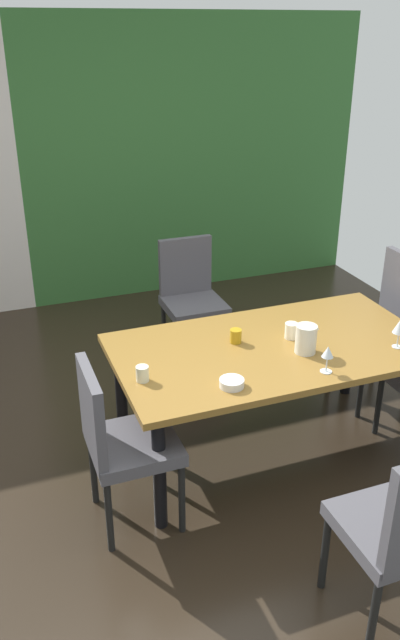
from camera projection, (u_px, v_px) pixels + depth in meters
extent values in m
cube|color=black|center=(182.00, 482.00, 3.65)|extent=(5.59, 5.88, 0.02)
cube|color=#346930|center=(196.00, 158.00, 5.91)|extent=(3.27, 0.10, 2.54)
cube|color=olive|center=(273.00, 349.00, 3.62)|extent=(1.85, 1.00, 0.04)
cylinder|color=black|center=(121.00, 394.00, 3.86)|extent=(0.07, 0.07, 0.69)
cylinder|color=black|center=(349.00, 350.00, 4.38)|extent=(0.07, 0.07, 0.69)
cylinder|color=black|center=(159.00, 473.00, 3.18)|extent=(0.07, 0.07, 0.69)
cube|color=#4E4D53|center=(194.00, 306.00, 4.77)|extent=(0.44, 0.44, 0.07)
cube|color=#4E4D53|center=(185.00, 268.00, 4.83)|extent=(0.42, 0.05, 0.48)
cylinder|color=black|center=(226.00, 342.00, 4.78)|extent=(0.04, 0.04, 0.43)
cylinder|color=black|center=(179.00, 350.00, 4.66)|extent=(0.04, 0.04, 0.43)
cylinder|color=black|center=(208.00, 322.00, 5.10)|extent=(0.04, 0.04, 0.43)
cylinder|color=black|center=(164.00, 329.00, 4.98)|extent=(0.04, 0.04, 0.43)
cube|color=#4E4D53|center=(373.00, 339.00, 4.27)|extent=(0.44, 0.44, 0.07)
cylinder|color=black|center=(361.00, 389.00, 4.15)|extent=(0.04, 0.04, 0.43)
cylinder|color=black|center=(331.00, 363.00, 4.47)|extent=(0.04, 0.04, 0.43)
cylinder|color=black|center=(375.00, 354.00, 4.59)|extent=(0.04, 0.04, 0.43)
cube|color=#4E4D53|center=(392.00, 528.00, 2.66)|extent=(0.44, 0.44, 0.07)
cylinder|color=black|center=(325.00, 552.00, 2.87)|extent=(0.04, 0.04, 0.43)
cylinder|color=black|center=(394.00, 531.00, 2.99)|extent=(0.04, 0.04, 0.43)
cylinder|color=black|center=(373.00, 618.00, 2.55)|extent=(0.04, 0.04, 0.43)
cylinder|color=black|center=(379.00, 405.00, 3.98)|extent=(0.04, 0.04, 0.43)
cube|color=#4E4D53|center=(134.00, 445.00, 3.19)|extent=(0.44, 0.44, 0.07)
cube|color=#4E4D53|center=(92.00, 414.00, 3.02)|extent=(0.05, 0.42, 0.47)
cylinder|color=black|center=(160.00, 455.00, 3.52)|extent=(0.04, 0.04, 0.43)
cylinder|color=black|center=(182.00, 498.00, 3.20)|extent=(0.04, 0.04, 0.43)
cylinder|color=black|center=(93.00, 470.00, 3.40)|extent=(0.04, 0.04, 0.43)
cylinder|color=black|center=(109.00, 517.00, 3.08)|extent=(0.04, 0.04, 0.43)
cylinder|color=silver|center=(326.00, 371.00, 3.34)|extent=(0.06, 0.06, 0.00)
cylinder|color=silver|center=(327.00, 364.00, 3.32)|extent=(0.01, 0.01, 0.09)
cone|color=silver|center=(328.00, 352.00, 3.29)|extent=(0.06, 0.06, 0.06)
cylinder|color=silver|center=(397.00, 347.00, 3.60)|extent=(0.06, 0.06, 0.00)
cylinder|color=silver|center=(398.00, 340.00, 3.58)|extent=(0.01, 0.01, 0.09)
cone|color=silver|center=(400.00, 326.00, 3.54)|extent=(0.08, 0.08, 0.09)
cylinder|color=silver|center=(232.00, 383.00, 3.20)|extent=(0.13, 0.13, 0.04)
cylinder|color=silver|center=(142.00, 374.00, 3.24)|extent=(0.07, 0.07, 0.08)
cylinder|color=white|center=(291.00, 331.00, 3.68)|extent=(0.08, 0.08, 0.09)
cylinder|color=#B88B18|center=(236.00, 336.00, 3.63)|extent=(0.07, 0.07, 0.08)
cylinder|color=silver|center=(306.00, 339.00, 3.51)|extent=(0.12, 0.12, 0.17)
cone|color=silver|center=(315.00, 326.00, 3.49)|extent=(0.04, 0.04, 0.03)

